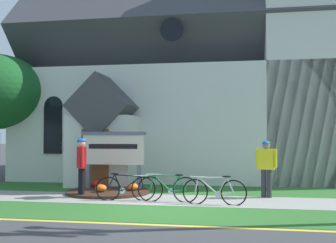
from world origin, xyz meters
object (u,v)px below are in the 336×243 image
at_px(bicycle_black, 168,189).
at_px(bicycle_yellow, 215,191).
at_px(cyclist_in_green_jersey, 266,164).
at_px(church_sign, 113,151).
at_px(cyclist_in_orange_jersey, 81,162).
at_px(bicycle_white, 125,188).

bearing_deg(bicycle_black, bicycle_yellow, -10.96).
height_order(bicycle_black, cyclist_in_green_jersey, cyclist_in_green_jersey).
xyz_separation_m(church_sign, bicycle_black, (2.21, -1.90, -0.98)).
relative_size(cyclist_in_green_jersey, cyclist_in_orange_jersey, 0.96).
height_order(bicycle_black, bicycle_white, bicycle_white).
distance_m(cyclist_in_green_jersey, cyclist_in_orange_jersey, 5.60).
relative_size(bicycle_white, cyclist_in_orange_jersey, 0.95).
distance_m(church_sign, cyclist_in_orange_jersey, 1.60).
relative_size(bicycle_yellow, bicycle_black, 1.01).
distance_m(bicycle_black, bicycle_white, 1.26).
relative_size(church_sign, bicycle_yellow, 1.28).
bearing_deg(church_sign, cyclist_in_orange_jersey, -110.22).
distance_m(church_sign, cyclist_in_green_jersey, 5.04).
bearing_deg(church_sign, bicycle_yellow, -31.41).
bearing_deg(bicycle_yellow, church_sign, 148.59).
distance_m(bicycle_yellow, bicycle_black, 1.35).
relative_size(church_sign, cyclist_in_green_jersey, 1.31).
xyz_separation_m(bicycle_yellow, bicycle_white, (-2.58, 0.31, -0.00)).
bearing_deg(bicycle_white, church_sign, 117.18).
xyz_separation_m(bicycle_yellow, bicycle_black, (-1.32, 0.26, 0.01)).
height_order(church_sign, bicycle_white, church_sign).
relative_size(bicycle_black, cyclist_in_orange_jersey, 0.97).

